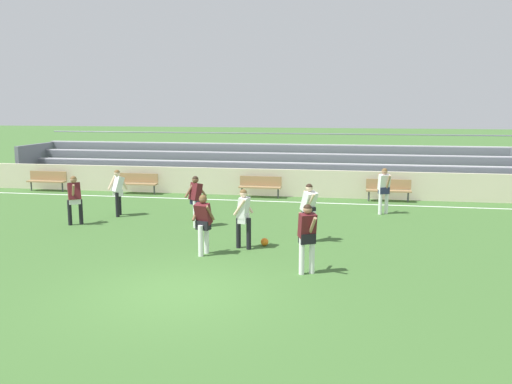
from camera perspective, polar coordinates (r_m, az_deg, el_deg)
ground_plane at (r=11.57m, az=-8.30°, el=-10.58°), size 160.00×160.00×0.00m
field_line_sideline at (r=21.85m, az=0.74°, el=-0.98°), size 44.00×0.12×0.01m
sideline_wall at (r=23.06m, az=1.28°, el=1.03°), size 48.00×0.16×1.17m
bleacher_stand at (r=25.56m, az=0.43°, el=2.92°), size 23.58×3.69×2.49m
bench_far_right at (r=22.37m, az=14.01°, el=0.39°), size 1.80×0.40×0.90m
bench_far_left at (r=24.16m, az=-12.53°, el=1.10°), size 1.80×0.40×0.90m
bench_near_wall_gap at (r=22.63m, az=0.46°, el=0.78°), size 1.80×0.40×0.90m
bench_centre_sideline at (r=26.16m, az=-21.45°, el=1.29°), size 1.80×0.40×0.90m
player_white_dropping_back at (r=14.53m, az=-1.35°, el=-2.32°), size 0.50×0.52×1.66m
player_white_deep_cover at (r=15.31m, az=5.68°, el=-1.64°), size 0.54×0.68×1.70m
player_dark_overlapping at (r=14.00m, az=-5.67°, el=-2.95°), size 0.57×0.48×1.61m
player_white_challenging at (r=19.67m, az=13.54°, el=0.54°), size 0.46×0.59×1.67m
player_dark_wide_left at (r=18.41m, az=-18.87°, el=-0.41°), size 0.53×0.70×1.62m
player_white_wide_right at (r=19.43m, az=-14.59°, el=0.35°), size 0.68×0.54×1.65m
player_dark_on_ball at (r=12.42m, az=5.51°, el=-4.36°), size 0.49×0.66×1.66m
player_dark_trailing_run at (r=17.26m, az=-6.48°, el=-0.50°), size 0.68×0.50×1.66m
soccer_ball at (r=15.02m, az=0.93°, el=-5.36°), size 0.22×0.22×0.22m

